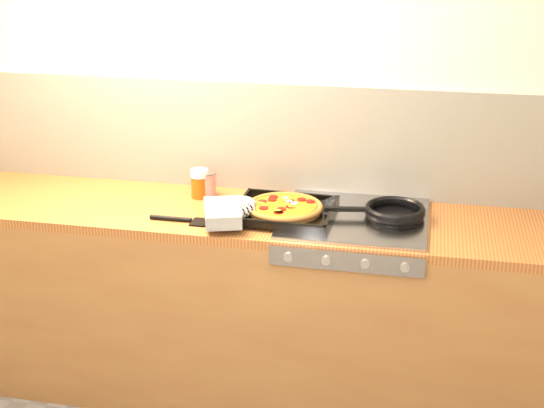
% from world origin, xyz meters
% --- Properties ---
extents(room_shell, '(3.20, 3.20, 3.20)m').
position_xyz_m(room_shell, '(0.00, 1.39, 1.15)').
color(room_shell, white).
rests_on(room_shell, ground).
extents(counter_run, '(3.20, 0.62, 0.90)m').
position_xyz_m(counter_run, '(0.00, 1.10, 0.45)').
color(counter_run, brown).
rests_on(counter_run, ground).
extents(stovetop, '(0.60, 0.56, 0.02)m').
position_xyz_m(stovetop, '(0.45, 1.10, 0.91)').
color(stovetop, '#9A9AA0').
rests_on(stovetop, counter_run).
extents(pizza_on_tray, '(0.55, 0.47, 0.07)m').
position_xyz_m(pizza_on_tray, '(0.09, 1.03, 0.94)').
color(pizza_on_tray, black).
rests_on(pizza_on_tray, stovetop).
extents(frying_pan, '(0.44, 0.29, 0.04)m').
position_xyz_m(frying_pan, '(0.61, 1.12, 0.94)').
color(frying_pan, black).
rests_on(frying_pan, stovetop).
extents(tomato_can, '(0.09, 0.09, 0.11)m').
position_xyz_m(tomato_can, '(-0.23, 1.24, 0.96)').
color(tomato_can, '#9E0C12').
rests_on(tomato_can, counter_run).
extents(juice_glass, '(0.08, 0.08, 0.13)m').
position_xyz_m(juice_glass, '(-0.26, 1.22, 0.97)').
color(juice_glass, '#D8410C').
rests_on(juice_glass, counter_run).
extents(wooden_spoon, '(0.30, 0.07, 0.02)m').
position_xyz_m(wooden_spoon, '(0.16, 1.27, 0.91)').
color(wooden_spoon, '#A27E44').
rests_on(wooden_spoon, counter_run).
extents(black_spatula, '(0.28, 0.09, 0.02)m').
position_xyz_m(black_spatula, '(-0.24, 0.93, 0.91)').
color(black_spatula, black).
rests_on(black_spatula, counter_run).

